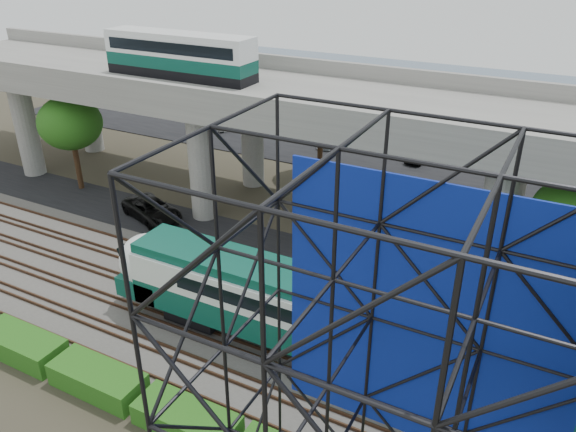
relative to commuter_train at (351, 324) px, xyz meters
The scene contains 12 objects.
ground 6.69m from the commuter_train, 160.66° to the right, with size 140.00×140.00×0.00m, color #474233.
ballast_bed 6.34m from the commuter_train, behind, with size 90.00×12.00×0.20m, color slate.
service_road 10.62m from the commuter_train, 123.84° to the left, with size 90.00×5.00×0.08m, color black.
parking_lot 32.63m from the commuter_train, 100.10° to the left, with size 90.00×18.00×0.08m, color black.
harbor_water 54.38m from the commuter_train, 96.02° to the left, with size 140.00×40.00×0.03m, color #455871.
rail_tracks 6.26m from the commuter_train, behind, with size 90.00×9.52×0.16m.
commuter_train is the anchor object (origin of this frame).
overpass 16.42m from the commuter_train, 115.62° to the left, with size 80.00×12.00×12.40m.
hedge_strip 8.19m from the commuter_train, 126.68° to the right, with size 34.60×1.80×1.20m.
trees 17.76m from the commuter_train, 126.19° to the left, with size 40.94×16.94×7.69m.
suv 20.66m from the commuter_train, 156.04° to the left, with size 2.47×5.36×1.49m, color black.
parked_cars 32.29m from the commuter_train, 101.57° to the left, with size 39.00×9.21×1.31m.
Camera 1 is at (12.75, -17.51, 18.67)m, focal length 35.00 mm.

